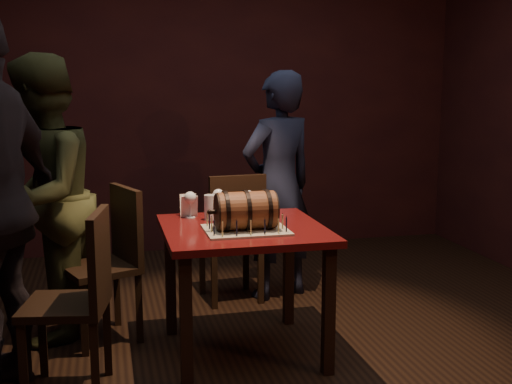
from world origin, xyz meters
TOP-DOWN VIEW (x-y plane):
  - room_shell at (0.00, 0.00)m, footprint 5.04×5.04m
  - pub_table at (-0.06, 0.08)m, footprint 0.90×0.90m
  - cake_board at (-0.07, -0.03)m, footprint 0.45×0.35m
  - barrel_cake at (-0.07, -0.03)m, footprint 0.38×0.22m
  - birthday_candles at (-0.07, -0.03)m, footprint 0.40×0.30m
  - wine_glass_left at (-0.32, 0.38)m, footprint 0.07×0.07m
  - wine_glass_mid at (-0.14, 0.43)m, footprint 0.07×0.07m
  - wine_glass_right at (0.03, 0.34)m, footprint 0.07×0.07m
  - pint_of_ale at (-0.21, 0.30)m, footprint 0.07×0.07m
  - menu_card at (-0.32, 0.42)m, footprint 0.10×0.05m
  - chair_back at (0.06, 0.94)m, footprint 0.44×0.44m
  - chair_left_rear at (-0.79, 0.49)m, footprint 0.52×0.52m
  - chair_left_front at (-0.95, -0.19)m, footprint 0.47×0.47m
  - person_back at (0.40, 1.01)m, footprint 0.70×0.58m
  - person_left_rear at (-1.19, 0.59)m, footprint 0.89×1.00m

SIDE VIEW (x-z plane):
  - chair_back at x=0.06m, z-range 0.06..0.99m
  - chair_left_rear at x=-0.79m, z-range 0.06..0.99m
  - chair_left_front at x=-0.95m, z-range 0.06..0.99m
  - pub_table at x=-0.06m, z-range 0.27..1.02m
  - cake_board at x=-0.07m, z-range 0.75..0.76m
  - birthday_candles at x=-0.07m, z-range 0.76..0.85m
  - menu_card at x=-0.32m, z-range 0.75..0.88m
  - person_back at x=0.40m, z-range 0.00..1.64m
  - pint_of_ale at x=-0.21m, z-range 0.75..0.90m
  - person_left_rear at x=-1.19m, z-range 0.00..1.72m
  - barrel_cake at x=-0.07m, z-range 0.75..0.98m
  - wine_glass_mid at x=-0.14m, z-range 0.79..0.95m
  - wine_glass_left at x=-0.32m, z-range 0.79..0.95m
  - wine_glass_right at x=0.03m, z-range 0.79..0.95m
  - room_shell at x=0.00m, z-range 0.00..2.80m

